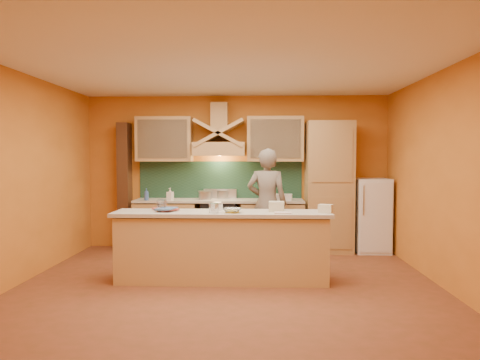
{
  "coord_description": "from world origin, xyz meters",
  "views": [
    {
      "loc": [
        0.35,
        -5.39,
        1.67
      ],
      "look_at": [
        0.12,
        0.9,
        1.34
      ],
      "focal_mm": 32.0,
      "sensor_mm": 36.0,
      "label": 1
    }
  ],
  "objects_px": {
    "stove": "(219,226)",
    "kitchen_scale": "(217,207)",
    "fridge": "(371,215)",
    "person": "(267,204)",
    "mixing_bowl": "(232,210)"
  },
  "relations": [
    {
      "from": "stove",
      "to": "kitchen_scale",
      "type": "distance_m",
      "value": 1.86
    },
    {
      "from": "fridge",
      "to": "person",
      "type": "bearing_deg",
      "value": -163.02
    },
    {
      "from": "fridge",
      "to": "kitchen_scale",
      "type": "bearing_deg",
      "value": -145.37
    },
    {
      "from": "stove",
      "to": "person",
      "type": "relative_size",
      "value": 0.5
    },
    {
      "from": "stove",
      "to": "mixing_bowl",
      "type": "height_order",
      "value": "mixing_bowl"
    },
    {
      "from": "person",
      "to": "mixing_bowl",
      "type": "bearing_deg",
      "value": 80.0
    },
    {
      "from": "person",
      "to": "fridge",
      "type": "bearing_deg",
      "value": -154.15
    },
    {
      "from": "stove",
      "to": "kitchen_scale",
      "type": "height_order",
      "value": "kitchen_scale"
    },
    {
      "from": "fridge",
      "to": "person",
      "type": "relative_size",
      "value": 0.72
    },
    {
      "from": "stove",
      "to": "fridge",
      "type": "xyz_separation_m",
      "value": [
        2.7,
        0.0,
        0.2
      ]
    },
    {
      "from": "stove",
      "to": "person",
      "type": "bearing_deg",
      "value": -34.05
    },
    {
      "from": "kitchen_scale",
      "to": "person",
      "type": "bearing_deg",
      "value": 84.1
    },
    {
      "from": "stove",
      "to": "fridge",
      "type": "relative_size",
      "value": 0.69
    },
    {
      "from": "stove",
      "to": "fridge",
      "type": "bearing_deg",
      "value": 0.0
    },
    {
      "from": "fridge",
      "to": "kitchen_scale",
      "type": "relative_size",
      "value": 11.71
    }
  ]
}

